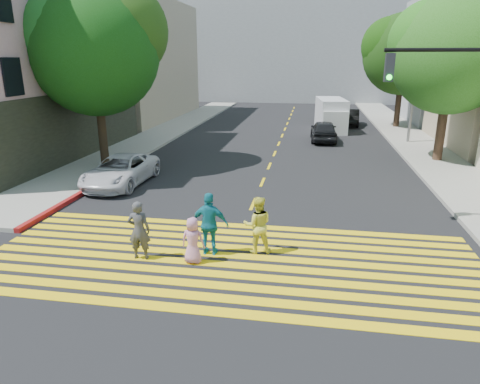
% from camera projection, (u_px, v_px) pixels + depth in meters
% --- Properties ---
extents(ground, '(120.00, 120.00, 0.00)m').
position_uv_depth(ground, '(220.00, 284.00, 10.36)').
color(ground, black).
extents(sidewalk_left, '(3.00, 40.00, 0.15)m').
position_uv_depth(sidewalk_left, '(171.00, 129.00, 32.38)').
color(sidewalk_left, gray).
rests_on(sidewalk_left, ground).
extents(sidewalk_right, '(3.00, 60.00, 0.15)m').
position_uv_depth(sidewalk_right, '(431.00, 158.00, 23.11)').
color(sidewalk_right, gray).
rests_on(sidewalk_right, ground).
extents(curb_red, '(0.20, 8.00, 0.16)m').
position_uv_depth(curb_red, '(82.00, 193.00, 17.07)').
color(curb_red, maroon).
rests_on(curb_red, ground).
extents(crosswalk, '(13.40, 5.30, 0.01)m').
position_uv_depth(crosswalk, '(229.00, 260.00, 11.55)').
color(crosswalk, yellow).
rests_on(crosswalk, ground).
extents(lane_line, '(0.12, 34.40, 0.01)m').
position_uv_depth(lane_line, '(284.00, 132.00, 31.53)').
color(lane_line, yellow).
rests_on(lane_line, ground).
extents(building_left_tan, '(12.00, 16.00, 10.00)m').
position_uv_depth(building_left_tan, '(108.00, 61.00, 37.73)').
color(building_left_tan, tan).
rests_on(building_left_tan, ground).
extents(building_right_grey, '(10.00, 10.00, 10.00)m').
position_uv_depth(building_right_grey, '(477.00, 61.00, 34.72)').
color(building_right_grey, gray).
rests_on(building_right_grey, ground).
extents(backdrop_block, '(30.00, 8.00, 12.00)m').
position_uv_depth(backdrop_block, '(299.00, 52.00, 53.73)').
color(backdrop_block, gray).
rests_on(backdrop_block, ground).
extents(tree_left, '(7.78, 7.71, 8.71)m').
position_uv_depth(tree_left, '(96.00, 44.00, 19.88)').
color(tree_left, black).
rests_on(tree_left, ground).
extents(tree_right_near, '(7.91, 7.69, 8.44)m').
position_uv_depth(tree_right_near, '(454.00, 48.00, 20.70)').
color(tree_right_near, black).
rests_on(tree_right_near, ground).
extents(tree_right_far, '(6.86, 6.35, 8.62)m').
position_uv_depth(tree_right_far, '(405.00, 50.00, 31.61)').
color(tree_right_far, '#37291D').
rests_on(tree_right_far, ground).
extents(pedestrian_man, '(0.64, 0.45, 1.64)m').
position_uv_depth(pedestrian_man, '(139.00, 230.00, 11.43)').
color(pedestrian_man, '#3D3E42').
rests_on(pedestrian_man, ground).
extents(pedestrian_woman, '(0.90, 0.77, 1.63)m').
position_uv_depth(pedestrian_woman, '(258.00, 225.00, 11.81)').
color(pedestrian_woman, '#DAD644').
rests_on(pedestrian_woman, ground).
extents(pedestrian_child, '(0.64, 0.43, 1.27)m').
position_uv_depth(pedestrian_child, '(193.00, 240.00, 11.24)').
color(pedestrian_child, '#C17CA5').
rests_on(pedestrian_child, ground).
extents(pedestrian_extra, '(1.05, 0.45, 1.78)m').
position_uv_depth(pedestrian_extra, '(210.00, 224.00, 11.67)').
color(pedestrian_extra, teal).
rests_on(pedestrian_extra, ground).
extents(white_sedan, '(2.17, 4.53, 1.25)m').
position_uv_depth(white_sedan, '(121.00, 170.00, 18.30)').
color(white_sedan, silver).
rests_on(white_sedan, ground).
extents(dark_car_near, '(1.75, 4.09, 1.38)m').
position_uv_depth(dark_car_near, '(324.00, 131.00, 27.95)').
color(dark_car_near, black).
rests_on(dark_car_near, ground).
extents(silver_car, '(1.93, 4.48, 1.28)m').
position_uv_depth(silver_car, '(329.00, 110.00, 39.19)').
color(silver_car, '#9EA5B7').
rests_on(silver_car, ground).
extents(dark_car_parked, '(1.65, 3.98, 1.28)m').
position_uv_depth(dark_car_parked, '(350.00, 117.00, 34.54)').
color(dark_car_parked, black).
rests_on(dark_car_parked, ground).
extents(white_van, '(2.35, 5.11, 2.33)m').
position_uv_depth(white_van, '(331.00, 116.00, 31.96)').
color(white_van, silver).
rests_on(white_van, ground).
extents(traffic_signal, '(3.98, 0.34, 5.84)m').
position_uv_depth(traffic_signal, '(479.00, 110.00, 12.44)').
color(traffic_signal, '#2A2B33').
rests_on(traffic_signal, ground).
extents(street_lamp, '(2.17, 0.32, 9.57)m').
position_uv_depth(street_lamp, '(415.00, 53.00, 25.62)').
color(street_lamp, gray).
rests_on(street_lamp, ground).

